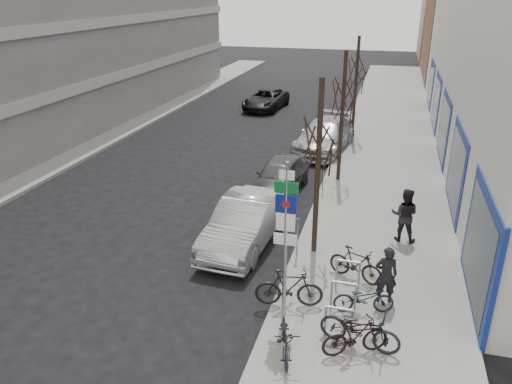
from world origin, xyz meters
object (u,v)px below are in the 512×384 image
Objects in this scene: tree_far at (357,64)px; pedestrian_far at (405,215)px; bike_mid_curb at (364,296)px; bike_far_inner at (356,264)px; meter_front at (297,234)px; highway_sign_pole at (285,233)px; parked_car_back at (325,135)px; pedestrian_near at (386,275)px; bike_rack at (344,293)px; lane_car at (266,99)px; bike_near_right at (355,336)px; parked_car_front at (245,222)px; bike_near_left at (286,336)px; bike_mid_inner at (289,288)px; meter_back at (339,136)px; tree_near at (320,127)px; bike_far_curb at (360,325)px; parked_car_mid at (280,176)px; meter_mid at (323,173)px; tree_mid at (344,86)px.

pedestrian_far is at bearing -77.10° from tree_far.
bike_mid_curb is 4.41m from pedestrian_far.
tree_far is 14.82m from bike_far_inner.
meter_front is 3.18m from bike_mid_curb.
parked_car_back is (-1.00, 14.37, -1.67)m from highway_sign_pole.
meter_front is 3.15m from pedestrian_near.
lane_car reaches higher than bike_rack.
parked_car_front is (-3.89, 4.58, 0.15)m from bike_near_right.
tree_far reaches higher than bike_near_left.
bike_far_inner is at bearing -22.67° from bike_near_right.
tree_far is 16.41m from bike_mid_inner.
bike_mid_curb is at bearing -145.54° from bike_far_inner.
bike_mid_curb is (2.15, -13.33, -0.30)m from meter_back.
tree_near is at bearing -7.23° from bike_near_right.
meter_back is at bearing 18.32° from bike_far_curb.
parked_car_mid is (-1.73, 5.32, -0.22)m from meter_front.
meter_mid is 0.27× the size of parked_car_front.
pedestrian_near is (8.62, -21.50, 0.28)m from lane_car.
parked_car_back is (1.07, 10.75, 0.02)m from parked_car_front.
highway_sign_pole is at bearing 164.78° from bike_mid_inner.
lane_car reaches higher than bike_mid_curb.
tree_far is 9.62m from lane_car.
parked_car_back is at bearing 85.83° from parked_car_mid.
meter_mid is at bearing -93.22° from tree_far.
bike_mid_inner reaches higher than bike_mid_curb.
highway_sign_pole reaches higher than lane_car.
bike_near_right is at bearing -27.57° from highway_sign_pole.
bike_near_left is (0.59, -4.38, -0.28)m from meter_front.
tree_far is at bearing -7.42° from bike_mid_curb.
tree_far is at bearing 83.50° from parked_car_front.
tree_mid is 3.51× the size of bike_near_right.
bike_far_curb reaches higher than bike_mid_curb.
highway_sign_pole is 2.63× the size of pedestrian_near.
bike_mid_curb is 8.57m from parked_car_mid.
meter_back is at bearing -19.33° from bike_near_right.
lane_car is at bearing -56.74° from pedestrian_far.
pedestrian_far is (2.64, -5.04, -3.05)m from tree_mid.
meter_mid is at bearing 78.17° from bike_near_left.
parked_car_mid is at bearing -28.53° from pedestrian_far.
pedestrian_near reaches higher than bike_mid_curb.
tree_near is at bearing 0.67° from parked_car_front.
highway_sign_pole is 0.89× the size of parked_car_front.
bike_mid_inner is at bearing -90.59° from tree_far.
bike_far_curb is at bearing -71.35° from parked_car_back.
tree_mid is 1.17× the size of parked_car_front.
meter_mid is 9.90m from bike_near_left.
parked_car_front is 5.10m from pedestrian_far.
parked_car_front is (-2.27, -12.89, -3.33)m from tree_far.
parked_car_back is (-0.75, 11.36, -0.12)m from meter_front.
meter_mid is 5.22m from parked_car_front.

